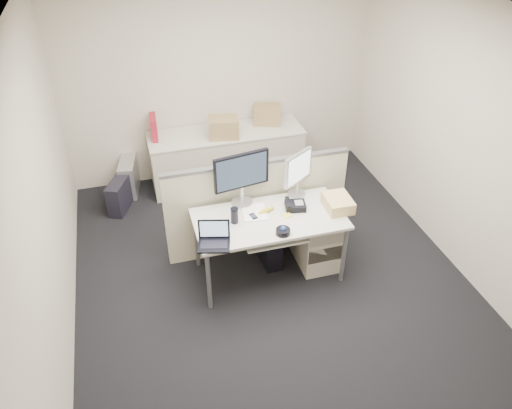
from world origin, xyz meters
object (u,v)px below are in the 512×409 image
object	(u,v)px
monitor_main	(242,179)
laptop	(213,237)
desk	(269,223)
desk_phone	(295,206)

from	to	relation	value
monitor_main	laptop	size ratio (longest dim) A/B	1.99
desk	laptop	world-z (taller)	laptop
desk	desk_phone	world-z (taller)	desk_phone
monitor_main	laptop	world-z (taller)	monitor_main
laptop	desk_phone	world-z (taller)	laptop
desk	monitor_main	distance (m)	0.52
desk_phone	monitor_main	bearing A→B (deg)	164.83
desk	desk_phone	size ratio (longest dim) A/B	7.30
laptop	desk_phone	xyz separation A→B (m)	(0.92, 0.36, -0.08)
desk	desk_phone	xyz separation A→B (m)	(0.30, 0.08, 0.10)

